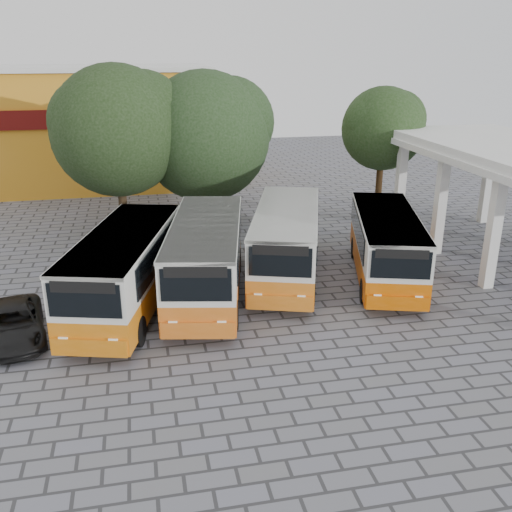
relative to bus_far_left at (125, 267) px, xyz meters
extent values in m
plane|color=slate|center=(6.89, -2.62, -1.77)|extent=(90.00, 90.00, 0.00)
cube|color=silver|center=(14.74, 7.88, 0.73)|extent=(0.45, 0.45, 5.00)
cube|color=silver|center=(20.04, 7.88, 0.73)|extent=(0.45, 0.45, 5.00)
cube|color=orange|center=(-4.11, 23.38, 2.23)|extent=(20.00, 10.00, 8.00)
cube|color=#590C0A|center=(-4.11, 18.28, 3.43)|extent=(20.00, 0.20, 1.20)
cube|color=silver|center=(-4.11, 23.38, 6.38)|extent=(20.40, 10.40, 0.30)
cube|color=#C7660C|center=(0.00, 0.01, -0.81)|extent=(4.72, 8.80, 1.11)
cube|color=silver|center=(0.00, 0.01, 0.51)|extent=(4.72, 8.80, 1.55)
cube|color=silver|center=(0.00, 0.01, 1.23)|extent=(4.77, 8.82, 0.13)
cube|color=black|center=(-1.28, 0.01, 0.53)|extent=(1.93, 6.71, 1.11)
cube|color=black|center=(1.28, 0.01, 0.53)|extent=(1.93, 6.71, 1.11)
cube|color=black|center=(0.00, -4.22, 0.53)|extent=(2.20, 0.66, 1.11)
cube|color=black|center=(0.00, -4.22, 0.97)|extent=(1.94, 0.60, 0.36)
cylinder|color=black|center=(-1.14, -2.73, -1.24)|extent=(0.30, 1.05, 1.05)
cylinder|color=black|center=(1.14, -2.73, -1.24)|extent=(0.30, 1.05, 1.05)
cylinder|color=black|center=(-1.14, 2.75, -1.24)|extent=(0.30, 1.05, 1.05)
cylinder|color=black|center=(1.14, 2.75, -1.24)|extent=(0.30, 1.05, 1.05)
cube|color=#C65F16|center=(3.12, 0.58, -0.80)|extent=(4.19, 8.89, 1.12)
cube|color=silver|center=(3.12, 0.58, 0.55)|extent=(4.19, 8.89, 1.57)
cube|color=silver|center=(3.12, 0.58, 1.27)|extent=(4.25, 8.90, 0.13)
cube|color=black|center=(1.82, 0.58, 0.56)|extent=(1.43, 6.93, 1.12)
cube|color=black|center=(4.43, 0.58, 0.56)|extent=(1.43, 6.93, 1.12)
cube|color=black|center=(3.12, -3.71, 0.56)|extent=(2.26, 0.50, 1.12)
cube|color=black|center=(3.12, -3.71, 1.01)|extent=(2.00, 0.46, 0.36)
cylinder|color=black|center=(1.97, -2.20, -1.23)|extent=(0.30, 1.07, 1.07)
cylinder|color=black|center=(4.28, -2.20, -1.23)|extent=(0.30, 1.07, 1.07)
cylinder|color=black|center=(1.97, 3.37, -1.23)|extent=(0.30, 1.07, 1.07)
cylinder|color=black|center=(4.28, 3.37, -1.23)|extent=(0.30, 1.07, 1.07)
cube|color=orange|center=(6.76, 1.96, -0.81)|extent=(4.99, 8.81, 1.11)
cube|color=silver|center=(6.76, 1.96, 0.51)|extent=(4.99, 8.81, 1.55)
cube|color=silver|center=(6.76, 1.96, 1.23)|extent=(5.04, 8.82, 0.13)
cube|color=black|center=(5.47, 1.96, 0.53)|extent=(2.18, 6.64, 1.11)
cube|color=black|center=(8.04, 1.96, 0.53)|extent=(2.18, 6.64, 1.11)
cube|color=black|center=(6.76, -2.28, 0.53)|extent=(2.17, 0.74, 1.11)
cube|color=black|center=(6.76, -2.28, 0.97)|extent=(1.93, 0.67, 0.36)
cylinder|color=black|center=(5.62, -0.78, -1.24)|extent=(0.30, 1.05, 1.05)
cylinder|color=black|center=(7.89, -0.78, -1.24)|extent=(0.30, 1.05, 1.05)
cylinder|color=black|center=(5.62, 4.70, -1.24)|extent=(0.30, 1.05, 1.05)
cylinder|color=black|center=(7.89, 4.70, -1.24)|extent=(0.30, 1.05, 1.05)
cube|color=#C75300|center=(10.88, 0.92, -0.87)|extent=(4.59, 8.29, 1.04)
cube|color=silver|center=(10.88, 0.92, 0.38)|extent=(4.59, 8.29, 1.46)
cube|color=silver|center=(10.88, 0.92, 1.05)|extent=(4.64, 8.30, 0.12)
cube|color=black|center=(9.66, 0.92, 0.40)|extent=(1.95, 6.28, 1.04)
cube|color=black|center=(12.09, 0.92, 0.40)|extent=(1.95, 6.28, 1.04)
cube|color=black|center=(10.88, -3.07, 0.40)|extent=(2.06, 0.67, 1.04)
cube|color=black|center=(10.88, -3.07, 0.81)|extent=(1.82, 0.61, 0.34)
cylinder|color=black|center=(9.80, -1.66, -1.27)|extent=(0.28, 0.99, 0.99)
cylinder|color=black|center=(11.95, -1.66, -1.27)|extent=(0.28, 0.99, 0.99)
cylinder|color=black|center=(9.80, 3.50, -1.27)|extent=(0.28, 0.99, 0.99)
cylinder|color=black|center=(11.95, 3.50, -1.27)|extent=(0.28, 0.99, 0.99)
cylinder|color=#3C2C1A|center=(-0.20, 10.23, 0.28)|extent=(0.45, 0.45, 4.10)
sphere|color=black|center=(-0.20, 10.23, 3.68)|extent=(6.79, 6.79, 6.79)
sphere|color=black|center=(1.15, 10.53, 4.36)|extent=(4.75, 4.75, 4.75)
sphere|color=black|center=(-1.39, 10.03, 4.19)|extent=(4.41, 4.41, 4.41)
cylinder|color=#3C2714|center=(4.44, 11.03, 0.15)|extent=(0.46, 0.46, 3.84)
sphere|color=black|center=(4.44, 11.03, 3.13)|extent=(7.13, 7.13, 7.13)
sphere|color=black|center=(5.87, 11.33, 3.85)|extent=(4.99, 4.99, 4.99)
sphere|color=black|center=(3.19, 10.83, 3.67)|extent=(4.63, 4.63, 4.63)
cylinder|color=#362311|center=(14.50, 10.17, 0.04)|extent=(0.38, 0.38, 3.62)
sphere|color=black|center=(14.50, 10.17, 3.41)|extent=(4.70, 4.70, 4.70)
sphere|color=black|center=(15.44, 10.47, 3.88)|extent=(3.29, 3.29, 3.29)
sphere|color=black|center=(13.68, 9.97, 3.76)|extent=(3.06, 3.06, 3.06)
imported|color=black|center=(-3.81, -1.62, -1.18)|extent=(2.72, 4.52, 1.17)
camera|label=1|loc=(0.73, -20.47, 7.71)|focal=40.00mm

